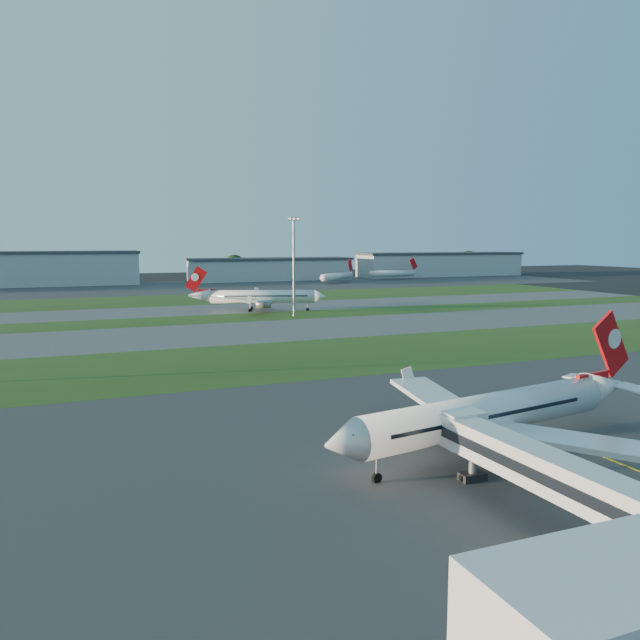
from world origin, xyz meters
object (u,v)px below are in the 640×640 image
airliner_taxiing (261,297)px  mini_jet_far (392,273)px  mini_jet_near (337,276)px  light_mast_centre (294,260)px  airliner_parked (489,414)px  jet_bridge (568,481)px

airliner_taxiing → mini_jet_far: size_ratio=1.22×
mini_jet_near → mini_jet_far: (36.50, 13.37, 0.00)m
mini_jet_near → light_mast_centre: (-61.86, -113.17, 11.53)m
airliner_parked → airliner_taxiing: airliner_taxiing is taller
jet_bridge → light_mast_centre: size_ratio=1.04×
mini_jet_near → light_mast_centre: light_mast_centre is taller
airliner_parked → mini_jet_near: airliner_parked is taller
mini_jet_near → jet_bridge: bearing=-147.3°
airliner_taxiing → light_mast_centre: light_mast_centre is taller
jet_bridge → light_mast_centre: (24.81, 123.24, 10.81)m
airliner_taxiing → light_mast_centre: size_ratio=1.35×
airliner_parked → mini_jet_near: (81.33, 221.03, -0.63)m
airliner_taxiing → mini_jet_near: size_ratio=1.46×
jet_bridge → mini_jet_near: (86.67, 236.40, -0.73)m
jet_bridge → airliner_parked: (5.35, 15.38, -0.10)m
airliner_taxiing → light_mast_centre: bearing=126.4°
mini_jet_far → light_mast_centre: size_ratio=1.11×
light_mast_centre → mini_jet_near: bearing=61.3°
airliner_parked → mini_jet_far: 262.35m
airliner_parked → airliner_taxiing: 123.54m
airliner_parked → jet_bridge: bearing=-118.5°
mini_jet_near → mini_jet_far: bearing=-17.0°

